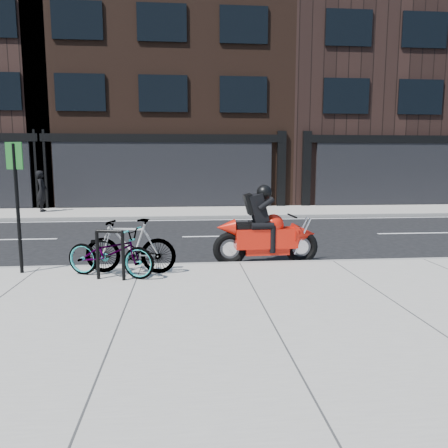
{
  "coord_description": "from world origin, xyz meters",
  "views": [
    {
      "loc": [
        -1.13,
        -10.76,
        2.23
      ],
      "look_at": [
        -0.29,
        -1.63,
        0.9
      ],
      "focal_mm": 35.0,
      "sensor_mm": 36.0,
      "label": 1
    }
  ],
  "objects": [
    {
      "name": "ground",
      "position": [
        0.0,
        0.0,
        0.0
      ],
      "size": [
        120.0,
        120.0,
        0.0
      ],
      "primitive_type": "plane",
      "color": "black",
      "rests_on": "ground"
    },
    {
      "name": "sidewalk_near",
      "position": [
        0.0,
        -5.0,
        0.07
      ],
      "size": [
        60.0,
        6.0,
        0.13
      ],
      "primitive_type": "cube",
      "color": "gray",
      "rests_on": "ground"
    },
    {
      "name": "sidewalk_far",
      "position": [
        0.0,
        7.75,
        0.07
      ],
      "size": [
        60.0,
        3.5,
        0.13
      ],
      "primitive_type": "cube",
      "color": "gray",
      "rests_on": "ground"
    },
    {
      "name": "building_center",
      "position": [
        -2.0,
        14.5,
        7.25
      ],
      "size": [
        12.0,
        10.0,
        14.5
      ],
      "primitive_type": "cube",
      "color": "black",
      "rests_on": "ground"
    },
    {
      "name": "building_mideast",
      "position": [
        10.0,
        14.5,
        6.25
      ],
      "size": [
        12.0,
        10.0,
        12.5
      ],
      "primitive_type": "cube",
      "color": "black",
      "rests_on": "ground"
    },
    {
      "name": "bike_rack",
      "position": [
        -2.45,
        -3.05,
        0.66
      ],
      "size": [
        0.53,
        0.18,
        0.9
      ],
      "rotation": [
        0.0,
        0.0,
        -0.26
      ],
      "color": "black",
      "rests_on": "sidewalk_near"
    },
    {
      "name": "bicycle_front",
      "position": [
        -2.48,
        -2.84,
        0.59
      ],
      "size": [
        1.84,
        1.19,
        0.91
      ],
      "primitive_type": "imported",
      "rotation": [
        0.0,
        0.0,
        1.2
      ],
      "color": "gray",
      "rests_on": "sidewalk_near"
    },
    {
      "name": "bicycle_rear",
      "position": [
        -2.15,
        -2.6,
        0.65
      ],
      "size": [
        1.78,
        0.75,
        1.04
      ],
      "primitive_type": "imported",
      "rotation": [
        0.0,
        0.0,
        4.56
      ],
      "color": "gray",
      "rests_on": "sidewalk_near"
    },
    {
      "name": "motorcycle",
      "position": [
        0.72,
        -1.59,
        0.7
      ],
      "size": [
        2.33,
        0.52,
        1.74
      ],
      "rotation": [
        0.0,
        0.0,
        0.04
      ],
      "color": "black",
      "rests_on": "ground"
    },
    {
      "name": "pedestrian",
      "position": [
        -7.02,
        7.99,
        0.98
      ],
      "size": [
        0.49,
        0.67,
        1.71
      ],
      "primitive_type": "imported",
      "rotation": [
        0.0,
        0.0,
        1.71
      ],
      "color": "black",
      "rests_on": "sidewalk_far"
    },
    {
      "name": "sign_post",
      "position": [
        -4.21,
        -2.4,
        1.59
      ],
      "size": [
        0.32,
        0.1,
        2.44
      ],
      "rotation": [
        0.0,
        0.0,
        -0.25
      ],
      "color": "black",
      "rests_on": "sidewalk_near"
    }
  ]
}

